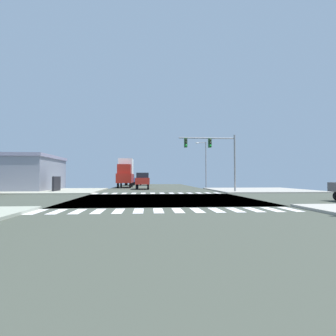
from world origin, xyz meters
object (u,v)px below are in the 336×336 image
(suv_leading_2, at_px, (143,179))
(pickup_nearside_1, at_px, (130,179))
(street_lamp, at_px, (204,160))
(box_truck_farside_1, at_px, (126,172))
(bank_building, at_px, (3,173))
(suv_crossing_1, at_px, (144,179))
(traffic_signal_mast, at_px, (213,150))

(suv_leading_2, bearing_deg, pickup_nearside_1, -80.62)
(street_lamp, height_order, box_truck_farside_1, street_lamp)
(bank_building, height_order, box_truck_farside_1, box_truck_farside_1)
(box_truck_farside_1, height_order, suv_crossing_1, box_truck_farside_1)
(street_lamp, distance_m, pickup_nearside_1, 19.96)
(bank_building, relative_size, pickup_nearside_1, 2.85)
(traffic_signal_mast, height_order, bank_building, traffic_signal_mast)
(box_truck_farside_1, bearing_deg, pickup_nearside_1, -90.00)
(pickup_nearside_1, distance_m, suv_leading_2, 18.40)
(traffic_signal_mast, distance_m, suv_crossing_1, 29.13)
(street_lamp, bearing_deg, suv_crossing_1, 121.80)
(street_lamp, bearing_deg, box_truck_farside_1, 163.14)
(suv_leading_2, bearing_deg, bank_building, 9.39)
(street_lamp, bearing_deg, pickup_nearside_1, 129.95)
(traffic_signal_mast, xyz_separation_m, suv_leading_2, (-7.96, 9.20, -3.37))
(pickup_nearside_1, height_order, suv_leading_2, pickup_nearside_1)
(suv_leading_2, bearing_deg, street_lamp, -162.50)
(box_truck_farside_1, height_order, suv_leading_2, box_truck_farside_1)
(suv_crossing_1, distance_m, suv_leading_2, 18.62)
(bank_building, distance_m, box_truck_farside_1, 17.63)
(traffic_signal_mast, relative_size, suv_leading_2, 1.40)
(box_truck_farside_1, bearing_deg, traffic_signal_mast, 124.30)
(bank_building, bearing_deg, suv_crossing_1, 50.67)
(pickup_nearside_1, distance_m, suv_crossing_1, 3.04)
(street_lamp, xyz_separation_m, suv_crossing_1, (-9.65, 15.57, -3.03))
(bank_building, xyz_separation_m, suv_leading_2, (17.65, 2.92, -0.86))
(traffic_signal_mast, distance_m, pickup_nearside_1, 29.67)
(pickup_nearside_1, relative_size, suv_leading_2, 1.11)
(suv_crossing_1, bearing_deg, street_lamp, 121.80)
(street_lamp, xyz_separation_m, box_truck_farside_1, (-12.65, 3.83, -1.85))
(suv_crossing_1, bearing_deg, suv_leading_2, 90.00)
(suv_leading_2, bearing_deg, box_truck_farside_1, -66.44)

